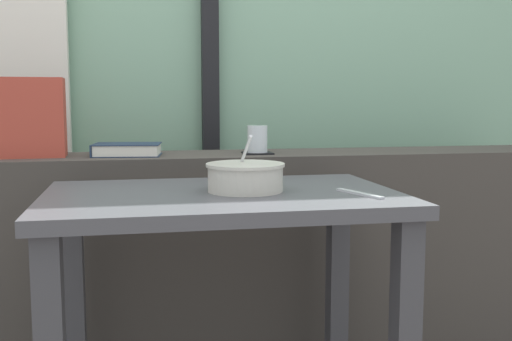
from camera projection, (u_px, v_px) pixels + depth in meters
window_divider_post at (210, 21)px, 2.51m from camera, size 0.07×0.05×2.60m
dark_console_ledge at (207, 263)px, 2.16m from camera, size 2.80×0.33×0.79m
breakfast_table at (222, 246)px, 1.60m from camera, size 0.92×0.60×0.74m
coaster_square at (257, 153)px, 2.11m from camera, size 0.10×0.10×0.00m
juice_glass at (257, 140)px, 2.11m from camera, size 0.07×0.07×0.09m
closed_book at (127, 150)px, 2.04m from camera, size 0.24×0.18×0.04m
throw_pillow at (14, 118)px, 1.98m from camera, size 0.33×0.15×0.26m
soup_bowl at (245, 177)px, 1.59m from camera, size 0.21×0.21×0.15m
fork_utensil at (360, 194)px, 1.54m from camera, size 0.07×0.17×0.01m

